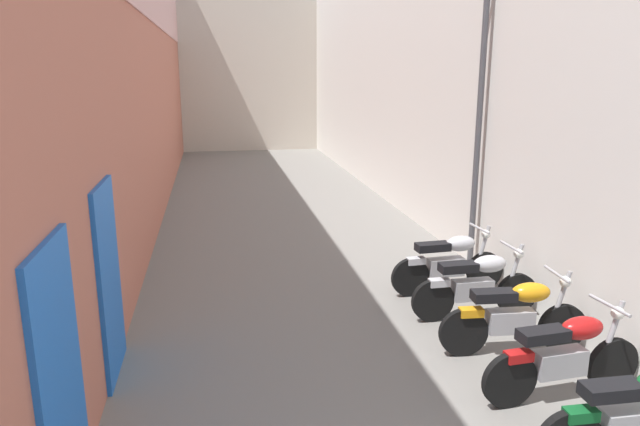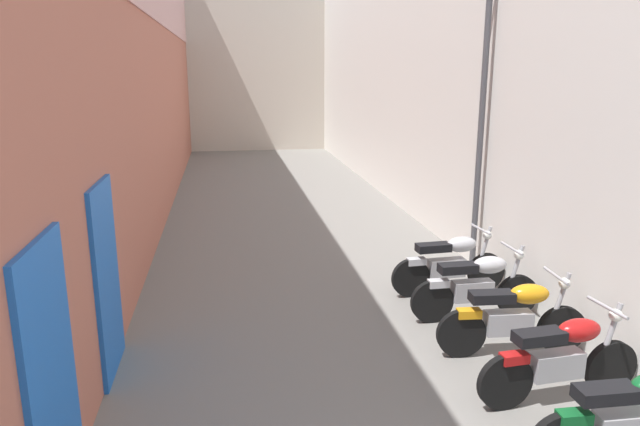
% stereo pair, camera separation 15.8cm
% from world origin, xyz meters
% --- Properties ---
extents(ground_plane, '(40.03, 40.03, 0.00)m').
position_xyz_m(ground_plane, '(0.00, 10.01, 0.00)').
color(ground_plane, slate).
extents(building_left, '(0.45, 24.03, 7.85)m').
position_xyz_m(building_left, '(-3.02, 11.96, 3.96)').
color(building_left, '#B76651').
rests_on(building_left, ground).
extents(building_right, '(0.45, 24.03, 7.30)m').
position_xyz_m(building_right, '(3.03, 12.01, 3.65)').
color(building_right, silver).
rests_on(building_right, ground).
extents(building_far_end, '(8.66, 2.00, 6.11)m').
position_xyz_m(building_far_end, '(0.00, 25.03, 3.06)').
color(building_far_end, beige).
rests_on(building_far_end, ground).
extents(motorcycle_third, '(1.85, 0.58, 1.04)m').
position_xyz_m(motorcycle_third, '(1.89, 3.07, 0.50)').
color(motorcycle_third, black).
rests_on(motorcycle_third, ground).
extents(motorcycle_fourth, '(1.85, 0.58, 1.04)m').
position_xyz_m(motorcycle_fourth, '(1.89, 4.16, 0.50)').
color(motorcycle_fourth, black).
rests_on(motorcycle_fourth, ground).
extents(motorcycle_fifth, '(1.85, 0.58, 1.04)m').
position_xyz_m(motorcycle_fifth, '(1.89, 5.19, 0.50)').
color(motorcycle_fifth, black).
rests_on(motorcycle_fifth, ground).
extents(motorcycle_sixth, '(1.85, 0.58, 1.04)m').
position_xyz_m(motorcycle_sixth, '(1.89, 6.25, 0.50)').
color(motorcycle_sixth, black).
rests_on(motorcycle_sixth, ground).
extents(motorcycle_seventh, '(1.85, 0.58, 1.04)m').
position_xyz_m(motorcycle_seventh, '(1.89, 7.21, 0.50)').
color(motorcycle_seventh, black).
rests_on(motorcycle_seventh, ground).
extents(street_lamp, '(0.79, 0.18, 5.08)m').
position_xyz_m(street_lamp, '(2.60, 8.15, 2.95)').
color(street_lamp, '#47474C').
rests_on(street_lamp, ground).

